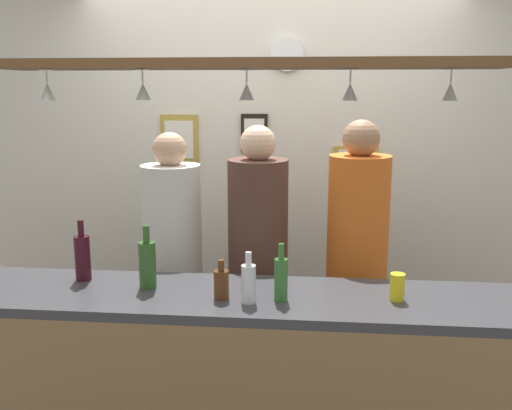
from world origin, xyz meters
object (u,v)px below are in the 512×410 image
bottle_beer_brown_stubby (221,284)px  drink_can (397,287)px  bottle_beer_green_import (281,278)px  bottle_wine_dark_red (83,256)px  person_right_orange_shirt (357,243)px  person_left_white_patterned_shirt (173,246)px  bottle_soda_clear (249,282)px  picture_frame_crest (254,133)px  wall_clock (287,54)px  picture_frame_lower_pair (355,160)px  person_middle_brown_shirt (258,244)px  bottle_champagne_green (147,263)px  picture_frame_caricature (179,140)px

bottle_beer_brown_stubby → drink_can: (0.78, 0.06, -0.01)m
bottle_beer_green_import → bottle_wine_dark_red: bearing=169.5°
person_right_orange_shirt → bottle_beer_green_import: bearing=-118.1°
bottle_beer_brown_stubby → drink_can: bearing=4.3°
person_left_white_patterned_shirt → bottle_soda_clear: size_ratio=7.21×
bottle_beer_green_import → bottle_wine_dark_red: 1.00m
picture_frame_crest → bottle_soda_clear: bearing=-85.1°
picture_frame_crest → wall_clock: wall_clock is taller
bottle_soda_clear → picture_frame_lower_pair: size_ratio=0.77×
bottle_wine_dark_red → bottle_beer_brown_stubby: bearing=-14.8°
person_middle_brown_shirt → bottle_beer_brown_stubby: size_ratio=9.45×
person_middle_brown_shirt → drink_can: size_ratio=13.94×
bottle_beer_brown_stubby → picture_frame_lower_pair: 1.67m
picture_frame_crest → bottle_wine_dark_red: bearing=-119.1°
bottle_beer_brown_stubby → bottle_champagne_green: (-0.37, 0.11, 0.05)m
drink_can → bottle_wine_dark_red: bearing=175.0°
person_left_white_patterned_shirt → picture_frame_lower_pair: (1.08, 0.74, 0.43)m
bottle_soda_clear → picture_frame_caricature: size_ratio=0.68×
bottle_wine_dark_red → picture_frame_caricature: (0.19, 1.28, 0.46)m
drink_can → picture_frame_lower_pair: bearing=93.9°
bottle_beer_green_import → drink_can: bottle_beer_green_import is taller
person_middle_brown_shirt → bottle_beer_green_import: size_ratio=6.54×
person_middle_brown_shirt → bottle_wine_dark_red: bearing=-146.0°
person_right_orange_shirt → bottle_soda_clear: 0.93m
person_left_white_patterned_shirt → picture_frame_caricature: (-0.12, 0.74, 0.55)m
person_left_white_patterned_shirt → bottle_beer_green_import: 0.99m
bottle_soda_clear → wall_clock: size_ratio=1.05×
picture_frame_crest → drink_can: bearing=-61.1°
bottle_soda_clear → picture_frame_lower_pair: (0.56, 1.51, 0.36)m
person_middle_brown_shirt → bottle_champagne_green: size_ratio=5.67×
picture_frame_caricature → wall_clock: bearing=-0.5°
bottle_champagne_green → drink_can: 1.15m
bottle_beer_brown_stubby → picture_frame_crest: 1.57m
bottle_wine_dark_red → wall_clock: bearing=53.9°
person_right_orange_shirt → bottle_beer_green_import: (-0.39, -0.73, 0.03)m
wall_clock → picture_frame_lower_pair: bearing=0.8°
drink_can → bottle_beer_brown_stubby: bearing=-175.7°
bottle_beer_green_import → bottle_soda_clear: bearing=-163.0°
bottle_beer_green_import → drink_can: bearing=5.8°
bottle_beer_green_import → picture_frame_lower_pair: picture_frame_lower_pair is taller
picture_frame_lower_pair → picture_frame_caricature: bearing=180.0°
picture_frame_crest → person_left_white_patterned_shirt: bearing=-118.6°
bottle_wine_dark_red → picture_frame_caricature: 1.38m
bottle_beer_brown_stubby → picture_frame_caricature: size_ratio=0.53×
bottle_beer_green_import → bottle_soda_clear: (-0.14, -0.04, -0.01)m
bottle_beer_brown_stubby → bottle_champagne_green: size_ratio=0.60×
bottle_champagne_green → picture_frame_crest: picture_frame_crest is taller
bottle_beer_brown_stubby → bottle_wine_dark_red: bearing=165.2°
bottle_beer_brown_stubby → bottle_wine_dark_red: bottle_wine_dark_red is taller
person_right_orange_shirt → bottle_beer_brown_stubby: (-0.65, -0.73, -0.00)m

